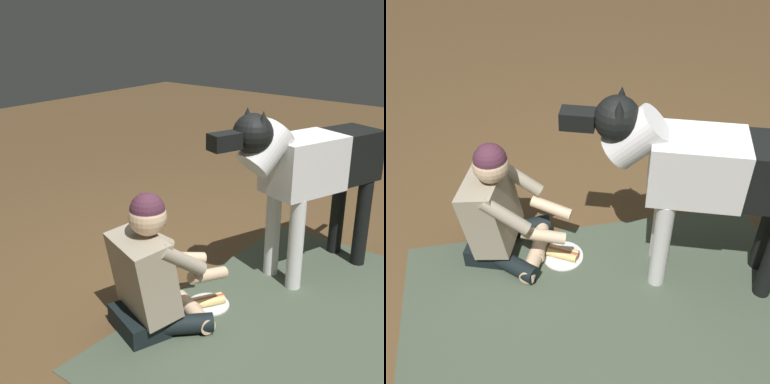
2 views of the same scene
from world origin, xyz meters
TOP-DOWN VIEW (x-y plane):
  - ground_plane at (0.00, 0.00)m, footprint 13.96×13.96m
  - area_rug at (0.09, 0.33)m, footprint 2.32×1.49m
  - person_sitting_on_floor at (0.63, -0.29)m, footprint 0.71×0.60m
  - large_dog at (-0.47, 0.08)m, footprint 1.43×0.62m
  - hot_dog_on_plate at (0.27, -0.17)m, footprint 0.26×0.26m

SIDE VIEW (x-z plane):
  - ground_plane at x=0.00m, z-range 0.00..0.00m
  - area_rug at x=0.09m, z-range 0.00..0.01m
  - hot_dog_on_plate at x=0.27m, z-range -0.01..0.06m
  - person_sitting_on_floor at x=0.63m, z-range -0.07..0.74m
  - large_dog at x=-0.47m, z-range 0.17..1.36m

